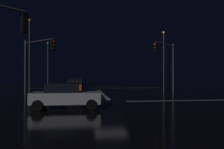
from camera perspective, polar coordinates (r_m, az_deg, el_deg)
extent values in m
cube|color=black|center=(18.37, -0.32, -6.83)|extent=(120.00, 120.00, 0.10)
cube|color=white|center=(26.45, -2.41, -4.71)|extent=(0.35, 13.96, 0.01)
cube|color=yellow|center=(38.00, -3.84, -3.37)|extent=(22.00, 0.15, 0.01)
cube|color=white|center=(21.00, 22.78, -5.84)|extent=(13.96, 0.40, 0.01)
cube|color=#C66014|center=(28.83, -9.23, -3.02)|extent=(1.80, 4.20, 0.70)
cube|color=black|center=(29.01, -9.21, -1.76)|extent=(1.60, 2.00, 0.55)
cylinder|color=black|center=(27.28, -7.46, -3.91)|extent=(0.22, 0.64, 0.64)
cylinder|color=black|center=(27.35, -11.24, -3.90)|extent=(0.22, 0.64, 0.64)
cylinder|color=black|center=(30.38, -7.42, -3.54)|extent=(0.22, 0.64, 0.64)
cylinder|color=black|center=(30.44, -10.81, -3.53)|extent=(0.22, 0.64, 0.64)
sphere|color=#F9EFC6|center=(26.69, -8.00, -3.13)|extent=(0.22, 0.22, 0.22)
sphere|color=#F9EFC6|center=(26.75, -10.79, -3.12)|extent=(0.22, 0.22, 0.22)
cube|color=slate|center=(34.19, -9.01, -2.59)|extent=(1.80, 4.20, 0.70)
cube|color=black|center=(34.37, -8.99, -1.54)|extent=(1.60, 2.00, 0.55)
cylinder|color=black|center=(32.64, -7.52, -3.31)|extent=(0.22, 0.64, 0.64)
cylinder|color=black|center=(32.70, -10.68, -3.31)|extent=(0.22, 0.64, 0.64)
cylinder|color=black|center=(35.74, -7.48, -3.05)|extent=(0.22, 0.64, 0.64)
cylinder|color=black|center=(35.80, -10.36, -3.05)|extent=(0.22, 0.64, 0.64)
sphere|color=#F9EFC6|center=(32.06, -7.97, -2.65)|extent=(0.22, 0.22, 0.22)
sphere|color=#F9EFC6|center=(32.10, -10.29, -2.65)|extent=(0.22, 0.22, 0.22)
cube|color=silver|center=(39.92, -9.28, -2.26)|extent=(1.80, 4.20, 0.70)
cube|color=black|center=(40.10, -9.27, -1.36)|extent=(1.60, 2.00, 0.55)
cylinder|color=black|center=(38.36, -8.03, -2.86)|extent=(0.22, 0.64, 0.64)
cylinder|color=black|center=(38.43, -10.71, -2.86)|extent=(0.22, 0.64, 0.64)
cylinder|color=black|center=(41.46, -7.96, -2.67)|extent=(0.22, 0.64, 0.64)
cylinder|color=black|center=(41.52, -10.44, -2.67)|extent=(0.22, 0.64, 0.64)
sphere|color=#F9EFC6|center=(37.78, -8.42, -2.30)|extent=(0.22, 0.22, 0.22)
sphere|color=#F9EFC6|center=(37.83, -10.39, -2.29)|extent=(0.22, 0.22, 0.22)
cube|color=navy|center=(46.43, -8.51, -1.98)|extent=(1.80, 4.20, 0.70)
cube|color=black|center=(46.62, -8.50, -1.21)|extent=(1.60, 2.00, 0.55)
cylinder|color=black|center=(44.88, -7.41, -2.49)|extent=(0.22, 0.64, 0.64)
cylinder|color=black|center=(44.93, -9.70, -2.49)|extent=(0.22, 0.64, 0.64)
cylinder|color=black|center=(47.98, -7.39, -2.35)|extent=(0.22, 0.64, 0.64)
cylinder|color=black|center=(48.02, -9.54, -2.34)|extent=(0.22, 0.64, 0.64)
sphere|color=#F9EFC6|center=(44.30, -7.73, -2.00)|extent=(0.22, 0.22, 0.22)
sphere|color=#F9EFC6|center=(44.34, -9.41, -2.00)|extent=(0.22, 0.22, 0.22)
cube|color=#14512D|center=(52.16, -8.70, -1.80)|extent=(1.80, 4.20, 0.70)
cube|color=black|center=(52.35, -8.70, -1.11)|extent=(1.60, 2.00, 0.55)
cylinder|color=black|center=(50.60, -7.73, -2.24)|extent=(0.22, 0.64, 0.64)
cylinder|color=black|center=(50.65, -9.77, -2.24)|extent=(0.22, 0.64, 0.64)
cylinder|color=black|center=(53.70, -7.70, -2.13)|extent=(0.22, 0.64, 0.64)
cylinder|color=black|center=(53.75, -9.62, -2.13)|extent=(0.22, 0.64, 0.64)
sphere|color=#F9EFC6|center=(50.02, -8.03, -1.81)|extent=(0.22, 0.22, 0.22)
sphere|color=#F9EFC6|center=(50.06, -9.52, -1.80)|extent=(0.22, 0.22, 0.22)
cube|color=maroon|center=(58.45, -8.59, -1.64)|extent=(1.80, 4.20, 0.70)
cube|color=black|center=(58.64, -8.58, -1.02)|extent=(1.60, 2.00, 0.55)
cylinder|color=black|center=(56.90, -7.72, -2.03)|extent=(0.22, 0.64, 0.64)
cylinder|color=black|center=(56.95, -9.54, -2.02)|extent=(0.22, 0.64, 0.64)
cylinder|color=black|center=(60.00, -7.69, -1.94)|extent=(0.22, 0.64, 0.64)
cylinder|color=black|center=(60.04, -9.41, -1.93)|extent=(0.22, 0.64, 0.64)
sphere|color=#F9EFC6|center=(56.32, -7.98, -1.64)|extent=(0.22, 0.22, 0.22)
sphere|color=#F9EFC6|center=(56.36, -9.31, -1.63)|extent=(0.22, 0.22, 0.22)
cube|color=#B7B7BC|center=(14.74, -11.26, -5.63)|extent=(4.20, 1.80, 0.70)
cube|color=black|center=(14.71, -12.04, -3.20)|extent=(2.00, 1.60, 0.55)
cylinder|color=black|center=(15.64, -5.31, -6.61)|extent=(0.64, 0.22, 0.64)
cylinder|color=black|center=(13.85, -5.08, -7.43)|extent=(0.64, 0.22, 0.64)
cylinder|color=black|center=(15.85, -16.66, -6.52)|extent=(0.64, 0.22, 0.64)
cylinder|color=black|center=(14.09, -17.89, -7.30)|extent=(0.64, 0.22, 0.64)
sphere|color=#F9EFC6|center=(15.38, -3.15, -5.22)|extent=(0.22, 0.22, 0.22)
sphere|color=#F9EFC6|center=(14.09, -2.78, -5.68)|extent=(0.22, 0.22, 0.22)
cylinder|color=#4C4C51|center=(27.45, -20.59, 1.70)|extent=(0.18, 0.18, 5.97)
cylinder|color=#4C4C51|center=(25.65, -17.71, 7.85)|extent=(3.52, 3.52, 0.12)
cube|color=black|center=(23.62, -14.35, 7.02)|extent=(0.46, 0.46, 1.05)
sphere|color=red|center=(23.54, -14.11, 7.90)|extent=(0.22, 0.22, 0.22)
sphere|color=black|center=(23.50, -14.11, 7.06)|extent=(0.22, 0.22, 0.22)
sphere|color=black|center=(23.45, -14.11, 6.23)|extent=(0.22, 0.22, 0.22)
cube|color=black|center=(13.51, -20.82, 11.73)|extent=(0.46, 0.46, 1.05)
sphere|color=red|center=(13.67, -20.23, 13.07)|extent=(0.22, 0.22, 0.22)
sphere|color=black|center=(13.59, -20.23, 11.65)|extent=(0.22, 0.22, 0.22)
sphere|color=black|center=(13.52, -20.23, 10.22)|extent=(0.22, 0.22, 0.22)
cylinder|color=#4C4C51|center=(28.76, 14.77, 1.53)|extent=(0.18, 0.18, 5.90)
cylinder|color=#4C4C51|center=(26.93, 12.87, 7.31)|extent=(3.27, 3.27, 0.12)
cube|color=black|center=(24.85, 10.66, 6.49)|extent=(0.46, 0.46, 1.05)
sphere|color=red|center=(24.75, 10.49, 7.32)|extent=(0.22, 0.22, 0.22)
sphere|color=black|center=(24.71, 10.49, 6.53)|extent=(0.22, 0.22, 0.22)
sphere|color=black|center=(24.67, 10.49, 5.73)|extent=(0.22, 0.22, 0.22)
cylinder|color=#424247|center=(32.76, -19.65, 4.23)|extent=(0.20, 0.20, 9.23)
sphere|color=#F9AD47|center=(33.48, -19.63, 12.43)|extent=(0.44, 0.44, 0.44)
cylinder|color=#424247|center=(48.45, -15.53, 2.29)|extent=(0.20, 0.20, 8.43)
sphere|color=#F9AD47|center=(48.85, -15.52, 7.45)|extent=(0.44, 0.44, 0.44)
cylinder|color=#424247|center=(33.92, 12.59, 3.03)|extent=(0.20, 0.20, 8.01)
sphere|color=#F9AD47|center=(34.41, 12.58, 10.00)|extent=(0.44, 0.44, 0.44)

